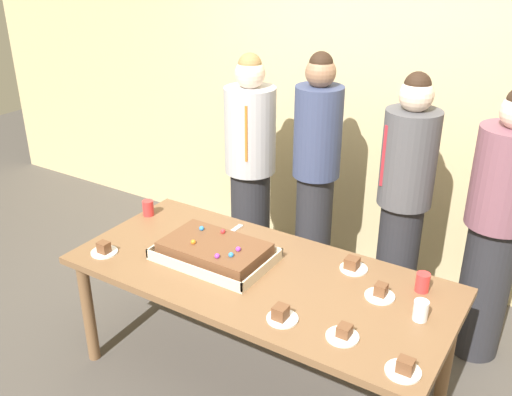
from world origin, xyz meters
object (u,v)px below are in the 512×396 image
Objects in this scene: plated_slice_center_back at (380,293)px; person_serving_front at (403,207)px; plated_slice_far_right at (353,265)px; drink_cup_nearest at (423,282)px; sheet_cake at (215,251)px; person_green_shirt_behind at (250,169)px; person_far_right_suit at (316,177)px; party_table at (259,284)px; plated_slice_near_right at (404,368)px; drink_cup_middle at (148,208)px; plated_slice_far_left at (343,334)px; plated_slice_center_front at (104,250)px; cake_server_utensil at (232,232)px; person_striped_tie_right at (496,228)px; plated_slice_near_left at (281,315)px; drink_cup_far_end at (421,310)px.

plated_slice_center_back is 0.76m from person_serving_front.
drink_cup_nearest reaches higher than plated_slice_far_right.
sheet_cake is 1.01m from person_green_shirt_behind.
person_far_right_suit reaches higher than person_serving_front.
plated_slice_center_back is (0.63, 0.13, 0.10)m from party_table.
drink_cup_middle is at bearing 163.95° from plated_slice_near_right.
plated_slice_far_right reaches higher than plated_slice_far_left.
person_far_right_suit reaches higher than plated_slice_center_front.
cake_server_utensil is at bearing 150.48° from plated_slice_far_left.
person_serving_front reaches higher than drink_cup_middle.
person_far_right_suit is at bearing 61.06° from plated_slice_center_front.
person_green_shirt_behind is (-1.25, 1.18, 0.12)m from plated_slice_far_left.
person_green_shirt_behind reaches higher than person_striped_tie_right.
person_green_shirt_behind is at bearing 128.09° from plated_slice_near_left.
drink_cup_middle is 0.06× the size of person_green_shirt_behind.
plated_slice_center_back is 0.23m from drink_cup_nearest.
drink_cup_middle is at bearing 177.34° from plated_slice_center_back.
plated_slice_center_front is 2.21m from person_striped_tie_right.
person_green_shirt_behind is (-0.95, 1.21, 0.11)m from plated_slice_near_left.
person_far_right_suit is (-1.06, 1.29, 0.16)m from plated_slice_near_right.
plated_slice_near_left is 0.60m from plated_slice_near_right.
plated_slice_center_back is (1.47, 0.42, -0.00)m from plated_slice_center_front.
drink_cup_nearest is at bearing -0.30° from cake_server_utensil.
person_serving_front reaches higher than plated_slice_far_right.
cake_server_utensil is (-0.10, 0.31, -0.04)m from sheet_cake.
drink_cup_middle is at bearing -16.15° from person_striped_tie_right.
drink_cup_middle is 2.09m from person_striped_tie_right.
sheet_cake is 6.34× the size of drink_cup_far_end.
person_striped_tie_right is (0.58, 0.64, 0.10)m from plated_slice_far_right.
sheet_cake is at bearing -171.07° from plated_slice_center_back.
cake_server_utensil is at bearing 153.82° from plated_slice_near_right.
drink_cup_nearest reaches higher than plated_slice_far_left.
cake_server_utensil is (-1.00, 0.17, -0.02)m from plated_slice_center_back.
drink_cup_middle is at bearing -39.63° from person_far_right_suit.
plated_slice_near_left is at bearing -25.57° from sheet_cake.
plated_slice_far_left is 0.58m from drink_cup_nearest.
person_striped_tie_right is at bearing 86.15° from plated_slice_near_right.
plated_slice_far_right is at bearing 151.48° from drink_cup_far_end.
person_far_right_suit is at bearing 133.44° from plated_slice_center_back.
person_striped_tie_right is (0.21, 0.65, 0.08)m from drink_cup_nearest.
plated_slice_near_left is 1.55m from person_green_shirt_behind.
drink_cup_far_end reaches higher than plated_slice_center_front.
plated_slice_center_front is at bearing -21.47° from person_far_right_suit.
drink_cup_middle reaches higher than plated_slice_far_left.
sheet_cake is at bearing 164.53° from plated_slice_far_left.
plated_slice_far_left is 1.45m from plated_slice_center_front.
plated_slice_far_right is 0.09× the size of person_far_right_suit.
plated_slice_far_right reaches higher than cake_server_utensil.
person_far_right_suit is (-0.78, 0.82, 0.16)m from plated_slice_center_back.
drink_cup_middle is 0.50× the size of cake_server_utensil.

